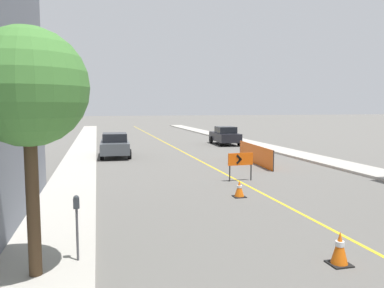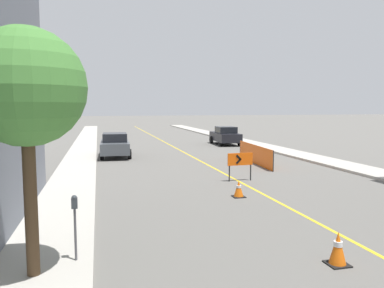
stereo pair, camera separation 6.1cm
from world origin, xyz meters
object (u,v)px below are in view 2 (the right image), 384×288
Objects in this scene: parking_meter_near_curb at (75,215)px; street_tree_left_near at (26,89)px; traffic_cone_third at (338,248)px; arrow_barricade_primary at (240,161)px; parked_car_curb_near at (115,145)px; parked_car_curb_mid at (225,135)px; traffic_cone_fourth at (239,189)px.

parking_meter_near_curb is 0.30× the size of street_tree_left_near.
traffic_cone_third is 9.00m from arrow_barricade_primary.
arrow_barricade_primary is 0.27× the size of street_tree_left_near.
traffic_cone_third is at bearing -76.33° from parked_car_curb_near.
parked_car_curb_near is 0.95× the size of street_tree_left_near.
parked_car_curb_mid reaches higher than traffic_cone_third.
parking_meter_near_curb is (-5.32, 1.25, 0.75)m from traffic_cone_third.
parked_car_curb_mid is at bearing 69.70° from arrow_barricade_primary.
parking_meter_near_curb is at bearing -138.54° from traffic_cone_fourth.
parked_car_curb_near reaches higher than arrow_barricade_primary.
parked_car_curb_mid is at bearing 76.21° from traffic_cone_third.
traffic_cone_third is 6.09m from traffic_cone_fourth.
parked_car_curb_mid is (5.85, 18.36, 0.50)m from traffic_cone_fourth.
parked_car_curb_mid reaches higher than arrow_barricade_primary.
parked_car_curb_mid is at bearing 63.98° from parking_meter_near_curb.
parking_meter_near_curb is (-5.47, -4.83, 0.80)m from traffic_cone_fourth.
traffic_cone_fourth is at bearing -70.36° from parked_car_curb_near.
parked_car_curb_near is (-5.07, 9.63, -0.12)m from arrow_barricade_primary.
traffic_cone_third is 0.16× the size of parked_car_curb_mid.
traffic_cone_third is 1.17× the size of traffic_cone_fourth.
parked_car_curb_mid is 25.81m from parking_meter_near_curb.
traffic_cone_third is 0.15× the size of street_tree_left_near.
parked_car_curb_near is 0.99× the size of parked_car_curb_mid.
parking_meter_near_curb is (-1.55, -17.27, 0.30)m from parked_car_curb_near.
arrow_barricade_primary is at bearing -103.64° from parked_car_curb_mid.
arrow_barricade_primary is 10.89m from parked_car_curb_near.
parked_car_curb_near is at bearing 107.50° from traffic_cone_fourth.
arrow_barricade_primary is 0.29× the size of parked_car_curb_near.
traffic_cone_fourth is 8.84m from street_tree_left_near.
parking_meter_near_curb is at bearing 166.74° from traffic_cone_third.
street_tree_left_near is at bearing -95.20° from parked_car_curb_near.
parking_meter_near_curb is at bearing -134.40° from arrow_barricade_primary.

